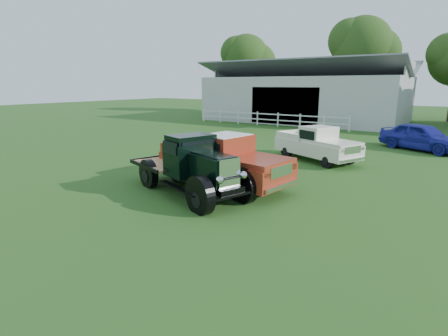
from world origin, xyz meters
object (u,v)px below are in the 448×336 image
Objects in this scene: red_pickup at (223,160)px; white_pickup at (316,144)px; vintage_flatbed at (190,164)px; misc_car_blue at (422,137)px.

red_pickup reaches higher than white_pickup.
misc_car_blue is (5.54, 13.18, -0.24)m from vintage_flatbed.
vintage_flatbed reaches higher than white_pickup.
vintage_flatbed reaches higher than misc_car_blue.
misc_car_blue is at bearing 75.28° from red_pickup.
red_pickup is at bearing -178.30° from misc_car_blue.
white_pickup is (1.69, 7.33, -0.19)m from vintage_flatbed.
misc_car_blue is at bearing 85.37° from vintage_flatbed.
vintage_flatbed is 7.53m from white_pickup.
white_pickup is at bearing 86.67° from red_pickup.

